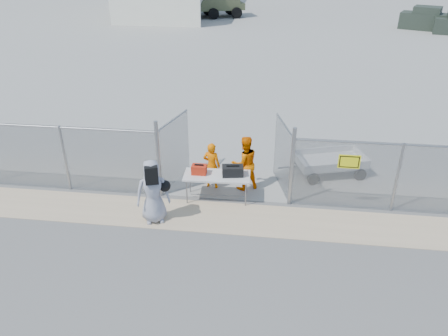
# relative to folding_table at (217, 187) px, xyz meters

# --- Properties ---
(ground) EXTENTS (160.00, 160.00, 0.00)m
(ground) POSITION_rel_folding_table_xyz_m (0.21, -2.00, -0.42)
(ground) COLOR #505050
(tarmac_inside) EXTENTS (160.00, 80.00, 0.01)m
(tarmac_inside) POSITION_rel_folding_table_xyz_m (0.21, 40.00, -0.42)
(tarmac_inside) COLOR gray
(tarmac_inside) RESTS_ON ground
(dirt_strip) EXTENTS (44.00, 1.60, 0.01)m
(dirt_strip) POSITION_rel_folding_table_xyz_m (0.21, -1.00, -0.42)
(dirt_strip) COLOR tan
(dirt_strip) RESTS_ON ground
(chain_link_fence) EXTENTS (40.00, 0.20, 2.20)m
(chain_link_fence) POSITION_rel_folding_table_xyz_m (0.21, 0.00, 0.68)
(chain_link_fence) COLOR gray
(chain_link_fence) RESTS_ON ground
(folding_table) EXTENTS (2.03, 0.92, 0.85)m
(folding_table) POSITION_rel_folding_table_xyz_m (0.00, 0.00, 0.00)
(folding_table) COLOR silver
(folding_table) RESTS_ON ground
(orange_bag) EXTENTS (0.45, 0.30, 0.28)m
(orange_bag) POSITION_rel_folding_table_xyz_m (-0.55, 0.02, 0.56)
(orange_bag) COLOR red
(orange_bag) RESTS_ON folding_table
(black_duffel) EXTENTS (0.68, 0.47, 0.30)m
(black_duffel) POSITION_rel_folding_table_xyz_m (0.47, 0.04, 0.58)
(black_duffel) COLOR black
(black_duffel) RESTS_ON folding_table
(security_worker_left) EXTENTS (0.63, 0.47, 1.56)m
(security_worker_left) POSITION_rel_folding_table_xyz_m (-0.27, 0.72, 0.35)
(security_worker_left) COLOR #EE6900
(security_worker_left) RESTS_ON ground
(security_worker_right) EXTENTS (1.09, 1.00, 1.80)m
(security_worker_right) POSITION_rel_folding_table_xyz_m (0.77, 0.78, 0.48)
(security_worker_right) COLOR #EE6900
(security_worker_right) RESTS_ON ground
(visitor) EXTENTS (1.08, 0.87, 1.90)m
(visitor) POSITION_rel_folding_table_xyz_m (-1.61, -1.36, 0.53)
(visitor) COLOR #9295A4
(visitor) RESTS_ON ground
(utility_trailer) EXTENTS (3.34, 2.39, 0.73)m
(utility_trailer) POSITION_rel_folding_table_xyz_m (3.59, 2.17, -0.06)
(utility_trailer) COLOR silver
(utility_trailer) RESTS_ON ground
(military_truck) EXTENTS (7.49, 4.90, 3.35)m
(military_truck) POSITION_rel_folding_table_xyz_m (-5.77, 34.73, 1.25)
(military_truck) COLOR #4B5133
(military_truck) RESTS_ON ground
(parked_vehicle_mid) EXTENTS (4.61, 3.39, 1.90)m
(parked_vehicle_mid) POSITION_rel_folding_table_xyz_m (14.26, 30.50, 0.53)
(parked_vehicle_mid) COLOR #283228
(parked_vehicle_mid) RESTS_ON ground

